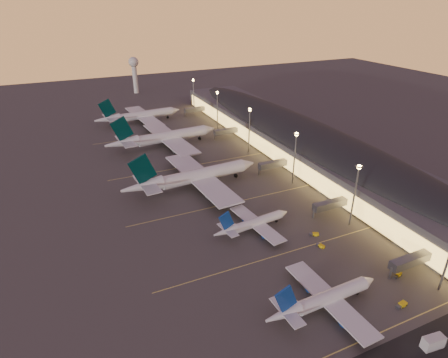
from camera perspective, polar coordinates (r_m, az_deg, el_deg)
The scene contains 15 objects.
ground at distance 137.74m, azimuth 7.16°, elevation -10.29°, with size 700.00×700.00×0.00m, color #403E3B.
airliner_narrow_south at distance 115.40m, azimuth 14.91°, elevation -17.30°, with size 38.38×34.22×13.74m.
airliner_narrow_north at distance 144.30m, azimuth 4.36°, elevation -6.78°, with size 33.70×30.26×12.03m.
airliner_wide_near at distance 174.96m, azimuth -4.76°, elevation 0.33°, with size 67.23×61.37×21.51m.
airliner_wide_mid at distance 227.08m, azimuth -9.22°, elevation 6.27°, with size 68.75×62.84×21.99m.
airliner_wide_far at distance 276.00m, azimuth -12.81°, elevation 9.39°, with size 61.96×56.70×19.82m.
terminal_building at distance 218.51m, azimuth 11.42°, elevation 6.16°, with size 56.35×255.00×17.46m.
light_masts at distance 196.09m, azimuth 6.67°, elevation 6.93°, with size 2.20×217.20×25.90m.
radar_tower at distance 365.00m, azimuth -13.53°, elevation 16.00°, with size 9.00×9.00×32.50m.
lane_markings at distance 167.38m, azimuth 0.09°, elevation -2.96°, with size 90.00×180.36×0.00m.
baggage_tug_a at distance 125.81m, azimuth 25.44°, elevation -16.92°, with size 3.83×1.92×1.10m.
baggage_tug_b at distance 136.43m, azimuth 24.94°, elevation -13.10°, with size 3.60×2.28×1.00m.
baggage_tug_c at distance 146.65m, azimuth 13.62°, elevation -8.18°, with size 3.64×2.74×1.02m.
catering_truck_a at distance 117.28m, azimuth 29.36°, elevation -20.86°, with size 6.54×3.17×3.54m.
baggage_tug_d at distance 141.11m, azimuth 14.53°, elevation -9.82°, with size 2.05×3.38×0.94m.
Camera 1 is at (-61.10, -93.08, 81.08)m, focal length 30.00 mm.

